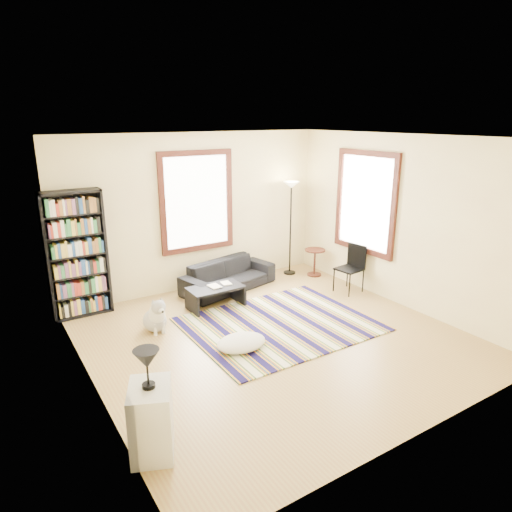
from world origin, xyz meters
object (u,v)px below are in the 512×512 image
sofa (228,275)px  bookshelf (77,255)px  floor_lamp (290,229)px  side_table (315,262)px  floor_cushion (241,343)px  folding_chair (349,269)px  dog (154,314)px  white_cabinet (151,420)px  coffee_table (216,297)px

sofa → bookshelf: bookshelf is taller
floor_lamp → side_table: 0.83m
floor_cushion → folding_chair: bearing=16.3°
sofa → dog: 1.98m
white_cabinet → dog: bearing=92.5°
sofa → dog: dog is taller
sofa → coffee_table: bearing=-146.2°
sofa → bookshelf: bearing=161.0°
folding_chair → white_cabinet: 4.91m
sofa → floor_cushion: bearing=-127.5°
bookshelf → folding_chair: (4.29, -1.55, -0.57)m
folding_chair → side_table: bearing=79.7°
floor_lamp → coffee_table: bearing=-160.6°
coffee_table → floor_cushion: 1.50m
folding_chair → coffee_table: bearing=157.0°
coffee_table → white_cabinet: white_cabinet is taller
coffee_table → white_cabinet: bearing=-127.4°
bookshelf → floor_lamp: 4.00m
white_cabinet → coffee_table: bearing=75.9°
floor_cushion → floor_lamp: size_ratio=0.38×
sofa → dog: bearing=-165.4°
side_table → folding_chair: bearing=-92.8°
dog → floor_lamp: bearing=15.1°
side_table → dog: (-3.57, -0.65, -0.00)m
folding_chair → white_cabinet: folding_chair is taller
floor_cushion → bookshelf: bearing=123.9°
bookshelf → folding_chair: 4.60m
bookshelf → side_table: bearing=-6.9°
coffee_table → dog: 1.20m
sofa → bookshelf: size_ratio=0.90×
sofa → white_cabinet: (-2.68, -3.36, 0.09)m
side_table → folding_chair: folding_chair is taller
bookshelf → folding_chair: bookshelf is taller
dog → coffee_table: bearing=11.5°
floor_cushion → dog: bearing=124.7°
bookshelf → coffee_table: (1.93, -0.89, -0.82)m
side_table → floor_cushion: bearing=-146.7°
floor_cushion → white_cabinet: 2.17m
side_table → folding_chair: 1.03m
coffee_table → side_table: bearing=8.7°
coffee_table → dog: bearing=-166.1°
white_cabinet → dog: white_cabinet is taller
floor_cushion → side_table: size_ratio=1.31×
floor_lamp → white_cabinet: size_ratio=2.66×
side_table → coffee_table: bearing=-171.3°
floor_cushion → side_table: side_table is taller
sofa → floor_lamp: bearing=-9.0°
side_table → white_cabinet: bearing=-145.4°
side_table → dog: side_table is taller
sofa → floor_lamp: floor_lamp is taller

